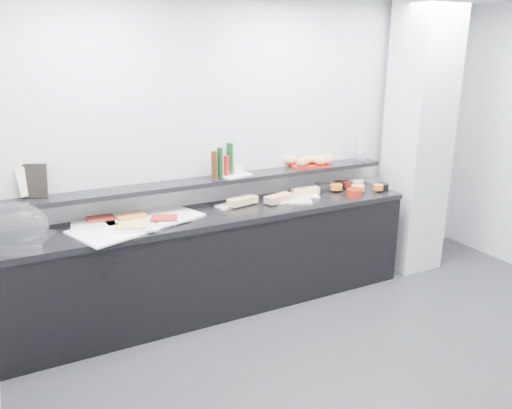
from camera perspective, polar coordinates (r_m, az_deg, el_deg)
name	(u,v)px	position (r m, az deg, el deg)	size (l,w,h in m)	color
ground	(412,391)	(3.79, 17.36, -19.70)	(5.00, 5.00, 0.00)	#2D2D30
back_wall	(272,147)	(4.73, 1.81, 6.56)	(5.00, 0.02, 2.70)	silver
column	(418,140)	(5.36, 17.99, 6.99)	(0.50, 0.50, 2.70)	silver
buffet_cabinet	(218,263)	(4.46, -4.36, -6.66)	(3.60, 0.60, 0.85)	black
counter_top	(217,215)	(4.29, -4.50, -1.17)	(3.62, 0.62, 0.05)	black
wall_shelf	(208,181)	(4.38, -5.47, 2.65)	(3.60, 0.25, 0.04)	black
cloche_base	(17,240)	(3.99, -25.65, -3.68)	(0.47, 0.31, 0.04)	silver
cloche_dome	(12,226)	(3.97, -26.14, -2.22)	(0.50, 0.33, 0.34)	silver
linen_runner	(138,223)	(4.08, -13.31, -2.10)	(1.02, 0.48, 0.01)	white
platter_meat_a	(93,224)	(4.11, -18.10, -2.14)	(0.33, 0.22, 0.01)	white
food_meat_a	(100,218)	(4.17, -17.35, -1.52)	(0.21, 0.13, 0.02)	maroon
platter_salmon	(126,219)	(4.16, -14.68, -1.64)	(0.34, 0.23, 0.01)	white
food_salmon	(131,216)	(4.16, -14.10, -1.31)	(0.23, 0.14, 0.02)	orange
platter_cheese	(136,228)	(3.95, -13.58, -2.57)	(0.32, 0.21, 0.01)	white
food_cheese	(132,226)	(3.94, -13.95, -2.35)	(0.22, 0.14, 0.02)	#EADB5B
platter_meat_b	(172,220)	(4.06, -9.62, -1.76)	(0.30, 0.20, 0.01)	white
food_meat_b	(164,218)	(4.05, -10.45, -1.55)	(0.21, 0.13, 0.02)	maroon
sandwich_plate_left	(233,205)	(4.45, -2.63, -0.02)	(0.32, 0.14, 0.01)	white
sandwich_food_left	(243,201)	(4.44, -1.54, 0.43)	(0.28, 0.11, 0.06)	tan
tongs_left	(233,206)	(4.38, -2.61, -0.14)	(0.01, 0.01, 0.16)	silver
sandwich_plate_mid	(290,201)	(4.55, 3.92, 0.36)	(0.39, 0.17, 0.01)	silver
sandwich_food_mid	(279,198)	(4.52, 2.61, 0.73)	(0.28, 0.11, 0.06)	tan
tongs_mid	(289,203)	(4.47, 3.82, 0.20)	(0.01, 0.01, 0.16)	silver
sandwich_plate_right	(298,196)	(4.73, 4.87, 0.98)	(0.38, 0.16, 0.01)	white
sandwich_food_right	(305,191)	(4.78, 5.64, 1.60)	(0.26, 0.10, 0.06)	#E7B279
tongs_right	(295,198)	(4.63, 4.42, 0.79)	(0.01, 0.01, 0.16)	silver
bowl_glass_fruit	(323,187)	(4.94, 7.61, 1.94)	(0.17, 0.17, 0.07)	silver
fill_glass_fruit	(336,187)	(4.94, 9.13, 2.01)	(0.12, 0.12, 0.05)	orange
bowl_black_jam	(341,185)	(5.06, 9.66, 2.21)	(0.13, 0.13, 0.07)	black
fill_black_jam	(347,184)	(5.06, 10.38, 2.30)	(0.11, 0.11, 0.05)	#57150C
bowl_glass_cream	(371,181)	(5.27, 13.02, 2.60)	(0.18, 0.18, 0.07)	white
fill_glass_cream	(355,182)	(5.17, 11.24, 2.56)	(0.17, 0.17, 0.05)	white
bowl_red_jam	(354,193)	(4.81, 11.15, 1.33)	(0.15, 0.15, 0.07)	maroon
fill_red_jam	(354,191)	(4.84, 11.19, 1.57)	(0.10, 0.10, 0.05)	#5E180D
bowl_glass_salmon	(357,189)	(4.94, 11.50, 1.73)	(0.15, 0.15, 0.07)	white
fill_glass_salmon	(358,188)	(4.94, 11.60, 1.86)	(0.13, 0.13, 0.05)	#F6903C
bowl_black_fruit	(383,187)	(5.08, 14.31, 1.95)	(0.11, 0.11, 0.07)	black
fill_black_fruit	(378,187)	(5.01, 13.79, 1.92)	(0.10, 0.10, 0.05)	orange
framed_print	(34,181)	(4.13, -24.01, 2.48)	(0.19, 0.02, 0.26)	black
print_art	(28,181)	(4.15, -24.62, 2.47)	(0.15, 0.00, 0.22)	beige
condiment_tray	(236,175)	(4.47, -2.33, 3.35)	(0.27, 0.17, 0.01)	white
bottle_green_a	(220,162)	(4.37, -4.14, 4.85)	(0.05, 0.05, 0.26)	#0E3512
bottle_brown	(214,165)	(4.32, -4.80, 4.54)	(0.05, 0.05, 0.24)	#3B1E0A
bottle_green_b	(230,158)	(4.48, -3.02, 5.29)	(0.06, 0.06, 0.28)	#0E3512
bottle_hot	(227,166)	(4.42, -3.39, 4.46)	(0.05, 0.05, 0.18)	red
shaker_salt	(240,169)	(4.52, -1.82, 4.07)	(0.03, 0.03, 0.07)	silver
shaker_pepper	(236,170)	(4.50, -2.25, 4.00)	(0.03, 0.03, 0.07)	white
bread_tray	(309,165)	(4.87, 6.07, 4.50)	(0.36, 0.25, 0.02)	#A31811
bread_roll_nw	(291,160)	(4.85, 3.99, 5.10)	(0.14, 0.09, 0.08)	tan
bread_roll_n	(312,159)	(4.93, 6.37, 5.23)	(0.12, 0.08, 0.08)	#B39244
bread_roll_ne	(326,157)	(5.00, 8.05, 5.36)	(0.16, 0.10, 0.08)	#BB8347
bread_roll_sw	(302,162)	(4.75, 5.31, 4.81)	(0.12, 0.07, 0.08)	#D78C52
bread_roll_s	(329,160)	(4.87, 8.38, 5.02)	(0.13, 0.08, 0.08)	#BC7347
bread_roll_se	(322,161)	(4.84, 7.52, 4.98)	(0.15, 0.10, 0.08)	#BA9746
bread_roll_midw	(305,160)	(4.84, 5.67, 5.05)	(0.16, 0.10, 0.08)	tan
bread_roll_mide	(318,159)	(4.90, 7.06, 5.13)	(0.15, 0.10, 0.08)	#D88A52
carafe	(361,147)	(5.12, 11.87, 6.44)	(0.11, 0.11, 0.30)	white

